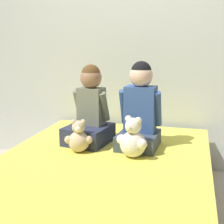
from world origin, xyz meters
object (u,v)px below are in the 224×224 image
object	(u,v)px
bed	(104,185)
teddy_bear_held_by_left_child	(79,138)
child_on_right	(140,110)
teddy_bear_held_by_right_child	(133,140)
child_on_left	(90,112)

from	to	relation	value
bed	teddy_bear_held_by_left_child	bearing A→B (deg)	163.14
bed	child_on_right	distance (m)	0.63
child_on_right	teddy_bear_held_by_right_child	bearing A→B (deg)	-87.83
bed	teddy_bear_held_by_right_child	bearing A→B (deg)	17.68
bed	child_on_left	xyz separation A→B (m)	(-0.21, 0.31, 0.46)
bed	child_on_right	world-z (taller)	child_on_right
teddy_bear_held_by_right_child	child_on_right	bearing A→B (deg)	112.89
child_on_left	child_on_right	xyz separation A→B (m)	(0.41, 0.01, 0.04)
child_on_right	teddy_bear_held_by_right_child	world-z (taller)	child_on_right
child_on_left	teddy_bear_held_by_right_child	size ratio (longest dim) A/B	2.12
child_on_left	child_on_right	distance (m)	0.41
child_on_right	teddy_bear_held_by_right_child	distance (m)	0.30
child_on_right	bed	bearing A→B (deg)	-119.24
teddy_bear_held_by_left_child	teddy_bear_held_by_right_child	size ratio (longest dim) A/B	0.84
child_on_left	teddy_bear_held_by_left_child	xyz separation A→B (m)	(-0.00, -0.25, -0.15)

